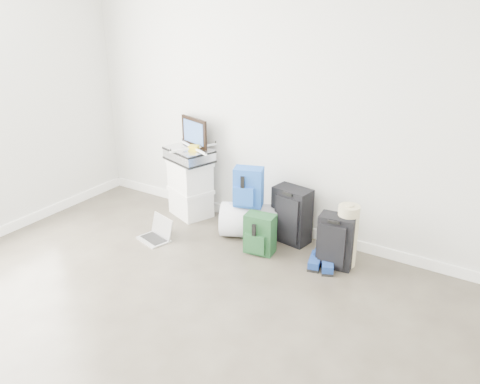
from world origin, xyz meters
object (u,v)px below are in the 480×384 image
Objects in this scene: large_suitcase at (291,215)px; carry_on at (336,241)px; duffel_bag at (249,220)px; laptop at (157,234)px; boxes_stack at (191,188)px; briefcase at (189,155)px.

large_suitcase is 0.59m from carry_on.
duffel_bag is 1.56× the size of laptop.
large_suitcase reaches higher than duffel_bag.
laptop is (-1.69, -0.46, -0.19)m from carry_on.
carry_on is (0.95, -0.09, 0.07)m from duffel_bag.
duffel_bag is (0.81, -0.10, -0.14)m from boxes_stack.
briefcase is 0.96m from duffel_bag.
briefcase reaches higher than large_suitcase.
large_suitcase is (0.40, 0.13, 0.11)m from duffel_bag.
boxes_stack is 1.73× the size of laptop.
boxes_stack is 1.11× the size of duffel_bag.
large_suitcase is (1.21, 0.03, -0.41)m from briefcase.
duffel_bag is (0.81, -0.10, -0.52)m from briefcase.
laptop is at bearing -66.61° from briefcase.
large_suitcase reaches higher than laptop.
duffel_bag is 0.93m from laptop.
laptop is at bearing -167.80° from duffel_bag.
boxes_stack is 1.27× the size of carry_on.
carry_on is at bearing -12.51° from large_suitcase.
duffel_bag reaches higher than laptop.
duffel_bag is 0.95m from carry_on.
large_suitcase is 1.55× the size of laptop.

